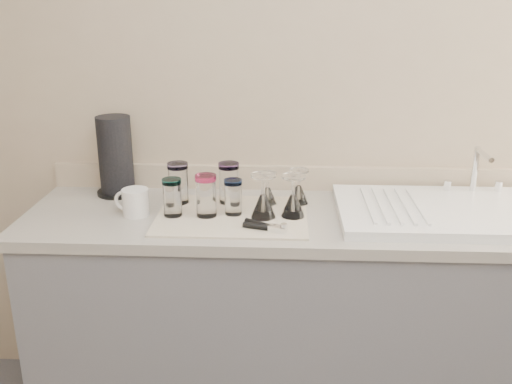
# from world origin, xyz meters

# --- Properties ---
(room_envelope) EXTENTS (3.54, 3.50, 2.52)m
(room_envelope) POSITION_xyz_m (0.00, 0.00, 1.56)
(room_envelope) COLOR #525358
(room_envelope) RESTS_ON ground
(counter_unit) EXTENTS (2.06, 0.62, 0.90)m
(counter_unit) POSITION_xyz_m (0.00, 1.20, 0.45)
(counter_unit) COLOR slate
(counter_unit) RESTS_ON ground
(sink_unit) EXTENTS (0.82, 0.50, 0.22)m
(sink_unit) POSITION_xyz_m (0.55, 1.20, 0.92)
(sink_unit) COLOR white
(sink_unit) RESTS_ON counter_unit
(dish_towel) EXTENTS (0.55, 0.42, 0.01)m
(dish_towel) POSITION_xyz_m (-0.25, 1.16, 0.90)
(dish_towel) COLOR silver
(dish_towel) RESTS_ON counter_unit
(tumbler_teal) EXTENTS (0.08, 0.08, 0.16)m
(tumbler_teal) POSITION_xyz_m (-0.47, 1.28, 0.99)
(tumbler_teal) COLOR white
(tumbler_teal) RESTS_ON dish_towel
(tumbler_purple) EXTENTS (0.08, 0.08, 0.16)m
(tumbler_purple) POSITION_xyz_m (-0.27, 1.29, 0.99)
(tumbler_purple) COLOR white
(tumbler_purple) RESTS_ON dish_towel
(tumbler_magenta) EXTENTS (0.07, 0.07, 0.14)m
(tumbler_magenta) POSITION_xyz_m (-0.47, 1.14, 0.98)
(tumbler_magenta) COLOR white
(tumbler_magenta) RESTS_ON dish_towel
(tumbler_blue) EXTENTS (0.08, 0.08, 0.15)m
(tumbler_blue) POSITION_xyz_m (-0.34, 1.14, 0.99)
(tumbler_blue) COLOR white
(tumbler_blue) RESTS_ON dish_towel
(tumbler_lavender) EXTENTS (0.07, 0.07, 0.13)m
(tumbler_lavender) POSITION_xyz_m (-0.25, 1.17, 0.97)
(tumbler_lavender) COLOR white
(tumbler_lavender) RESTS_ON dish_towel
(goblet_back_left) EXTENTS (0.07, 0.07, 0.12)m
(goblet_back_left) POSITION_xyz_m (-0.12, 1.28, 0.95)
(goblet_back_left) COLOR white
(goblet_back_left) RESTS_ON dish_towel
(goblet_back_right) EXTENTS (0.08, 0.08, 0.13)m
(goblet_back_right) POSITION_xyz_m (-0.01, 1.29, 0.95)
(goblet_back_right) COLOR white
(goblet_back_right) RESTS_ON dish_towel
(goblet_front_left) EXTENTS (0.09, 0.09, 0.16)m
(goblet_front_left) POSITION_xyz_m (-0.14, 1.14, 0.96)
(goblet_front_left) COLOR white
(goblet_front_left) RESTS_ON dish_towel
(goblet_front_right) EXTENTS (0.09, 0.09, 0.15)m
(goblet_front_right) POSITION_xyz_m (-0.03, 1.15, 0.96)
(goblet_front_right) COLOR white
(goblet_front_right) RESTS_ON dish_towel
(can_opener) EXTENTS (0.16, 0.11, 0.02)m
(can_opener) POSITION_xyz_m (-0.13, 1.02, 0.92)
(can_opener) COLOR silver
(can_opener) RESTS_ON dish_towel
(white_mug) EXTENTS (0.15, 0.12, 0.10)m
(white_mug) POSITION_xyz_m (-0.61, 1.16, 0.95)
(white_mug) COLOR white
(white_mug) RESTS_ON counter_unit
(paper_towel_roll) EXTENTS (0.17, 0.17, 0.32)m
(paper_towel_roll) POSITION_xyz_m (-0.74, 1.39, 1.06)
(paper_towel_roll) COLOR black
(paper_towel_roll) RESTS_ON counter_unit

